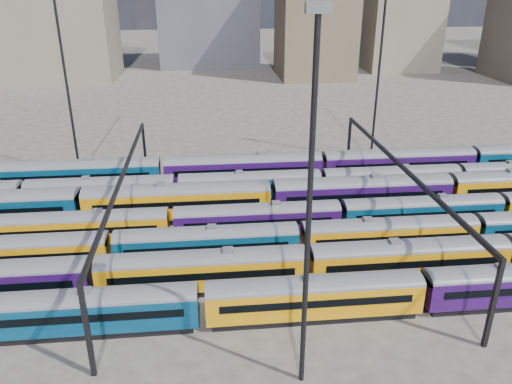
{
  "coord_description": "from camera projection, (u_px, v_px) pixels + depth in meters",
  "views": [
    {
      "loc": [
        -11.14,
        -49.34,
        26.7
      ],
      "look_at": [
        -5.43,
        5.61,
        3.0
      ],
      "focal_mm": 35.0,
      "sensor_mm": 36.0,
      "label": 1
    }
  ],
  "objects": [
    {
      "name": "rake_6",
      "position": [
        162.0,
        169.0,
        67.63
      ],
      "size": [
        131.98,
        3.22,
        5.43
      ],
      "color": "black",
      "rests_on": "ground"
    },
    {
      "name": "rake_1",
      "position": [
        506.0,
        250.0,
        48.2
      ],
      "size": [
        116.47,
        2.84,
        4.78
      ],
      "color": "black",
      "rests_on": "ground"
    },
    {
      "name": "ground",
      "position": [
        309.0,
        234.0,
        56.69
      ],
      "size": [
        500.0,
        500.0,
        0.0
      ],
      "primitive_type": "plane",
      "color": "#47403C",
      "rests_on": "ground"
    },
    {
      "name": "rake_4",
      "position": [
        178.0,
        198.0,
        58.72
      ],
      "size": [
        110.77,
        3.24,
        5.47
      ],
      "color": "black",
      "rests_on": "ground"
    },
    {
      "name": "rake_3",
      "position": [
        171.0,
        221.0,
        54.27
      ],
      "size": [
        112.9,
        2.76,
        4.63
      ],
      "color": "black",
      "rests_on": "ground"
    },
    {
      "name": "mast_3",
      "position": [
        379.0,
        71.0,
        74.55
      ],
      "size": [
        1.4,
        0.5,
        25.6
      ],
      "color": "black",
      "rests_on": "ground"
    },
    {
      "name": "rake_5",
      "position": [
        250.0,
        183.0,
        64.33
      ],
      "size": [
        93.39,
        2.74,
        4.59
      ],
      "color": "black",
      "rests_on": "ground"
    },
    {
      "name": "rake_2",
      "position": [
        389.0,
        232.0,
        51.87
      ],
      "size": [
        131.84,
        2.76,
        4.63
      ],
      "color": "black",
      "rests_on": "ground"
    },
    {
      "name": "rake_0",
      "position": [
        422.0,
        287.0,
        42.67
      ],
      "size": [
        112.3,
        2.74,
        4.6
      ],
      "color": "black",
      "rests_on": "ground"
    },
    {
      "name": "gantry_2",
      "position": [
        400.0,
        175.0,
        54.96
      ],
      "size": [
        0.35,
        40.35,
        8.03
      ],
      "color": "black",
      "rests_on": "ground"
    },
    {
      "name": "mast_1",
      "position": [
        66.0,
        79.0,
        68.44
      ],
      "size": [
        1.4,
        0.5,
        25.6
      ],
      "color": "black",
      "rests_on": "ground"
    },
    {
      "name": "gantry_1",
      "position": [
        123.0,
        185.0,
        52.11
      ],
      "size": [
        0.35,
        40.35,
        8.03
      ],
      "color": "black",
      "rests_on": "ground"
    },
    {
      "name": "mast_2",
      "position": [
        309.0,
        204.0,
        30.6
      ],
      "size": [
        1.4,
        0.5,
        25.6
      ],
      "color": "black",
      "rests_on": "ground"
    }
  ]
}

